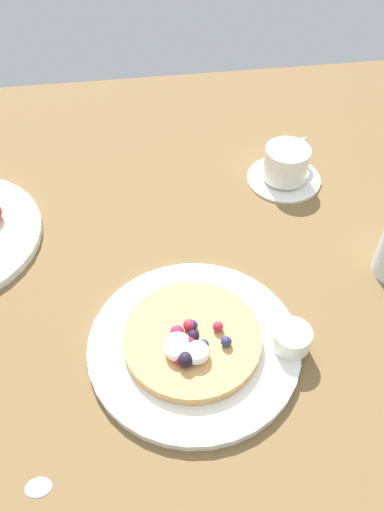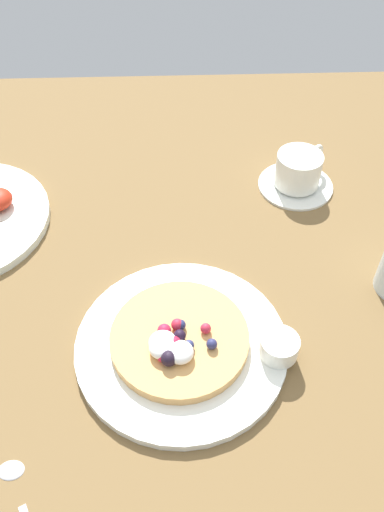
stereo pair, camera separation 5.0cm
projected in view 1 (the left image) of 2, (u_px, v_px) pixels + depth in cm
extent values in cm
cube|color=brown|center=(144.00, 300.00, 74.06)|extent=(177.67, 115.43, 3.00)
cylinder|color=white|center=(191.00, 346.00, 66.57)|extent=(26.44, 26.44, 1.21)
cylinder|color=tan|center=(189.00, 339.00, 65.66)|extent=(17.16, 17.16, 1.46)
sphere|color=navy|center=(223.00, 342.00, 63.75)|extent=(1.33, 1.33, 1.33)
sphere|color=navy|center=(190.00, 347.00, 63.31)|extent=(1.17, 1.17, 1.17)
sphere|color=navy|center=(201.00, 345.00, 63.51)|extent=(1.26, 1.26, 1.26)
sphere|color=#C52040|center=(174.00, 332.00, 64.43)|extent=(1.69, 1.69, 1.69)
sphere|color=navy|center=(190.00, 325.00, 65.34)|extent=(1.34, 1.34, 1.34)
sphere|color=black|center=(190.00, 336.00, 64.18)|extent=(1.52, 1.52, 1.52)
sphere|color=#C3273C|center=(186.00, 325.00, 65.24)|extent=(1.52, 1.52, 1.52)
sphere|color=black|center=(183.00, 360.00, 61.74)|extent=(1.90, 1.90, 1.90)
sphere|color=#C72041|center=(176.00, 359.00, 62.16)|extent=(1.37, 1.37, 1.37)
sphere|color=#BF283D|center=(215.00, 327.00, 65.22)|extent=(1.32, 1.32, 1.32)
sphere|color=red|center=(186.00, 344.00, 63.30)|extent=(1.70, 1.70, 1.70)
ellipsoid|color=white|center=(174.00, 350.00, 62.70)|extent=(3.09, 3.09, 1.85)
ellipsoid|color=white|center=(194.00, 353.00, 62.39)|extent=(3.18, 3.18, 1.91)
ellipsoid|color=white|center=(175.00, 345.00, 63.05)|extent=(3.40, 3.40, 2.04)
cylinder|color=white|center=(289.00, 339.00, 64.95)|extent=(4.75, 4.75, 2.73)
cylinder|color=#6E2B06|center=(290.00, 336.00, 64.54)|extent=(3.89, 3.89, 0.33)
cylinder|color=white|center=(282.00, 178.00, 89.01)|extent=(12.21, 12.21, 0.84)
cylinder|color=white|center=(284.00, 163.00, 86.72)|extent=(7.31, 7.31, 5.37)
torus|color=white|center=(299.00, 148.00, 89.00)|extent=(3.29, 3.23, 3.81)
cylinder|color=#A06D4F|center=(285.00, 154.00, 85.45)|extent=(6.21, 6.21, 0.43)
ellipsoid|color=silver|center=(35.00, 487.00, 55.31)|extent=(2.86, 2.20, 0.60)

